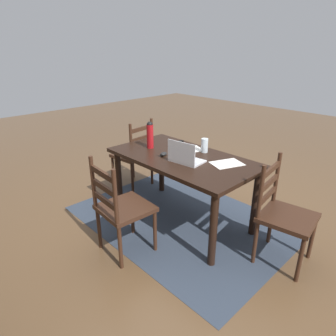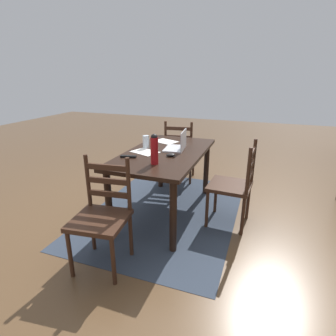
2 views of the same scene
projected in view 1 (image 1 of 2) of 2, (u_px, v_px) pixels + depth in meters
ground_plane at (181, 219)px, 3.34m from camera, size 14.00×14.00×0.00m
area_rug at (181, 219)px, 3.34m from camera, size 2.33×1.68×0.01m
dining_table at (182, 165)px, 3.09m from camera, size 1.56×0.84×0.76m
chair_left_near at (283, 215)px, 2.56m from camera, size 0.50×0.50×0.95m
chair_far_head at (122, 208)px, 2.66m from camera, size 0.47×0.47×0.95m
chair_right_near at (134, 155)px, 3.99m from camera, size 0.49×0.49×0.95m
laptop at (185, 157)px, 2.87m from camera, size 0.34×0.26×0.23m
water_bottle at (150, 134)px, 3.25m from camera, size 0.08×0.08×0.30m
drinking_glass at (205, 145)px, 3.15m from camera, size 0.07×0.07×0.15m
computer_mouse at (163, 154)px, 3.07m from camera, size 0.09×0.11×0.03m
tv_remote at (178, 143)px, 3.46m from camera, size 0.08×0.18×0.02m
paper_stack_left at (227, 164)px, 2.86m from camera, size 0.30×0.35×0.00m
paper_stack_right at (189, 150)px, 3.25m from camera, size 0.30×0.35×0.00m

